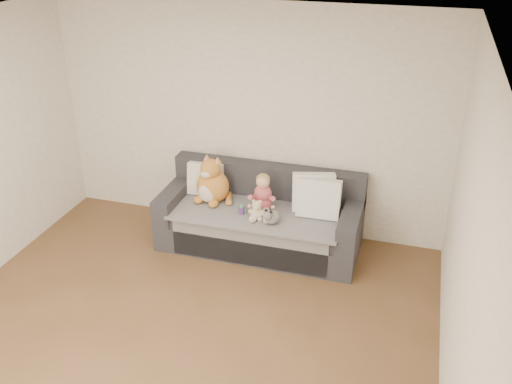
% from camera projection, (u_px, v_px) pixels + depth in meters
% --- Properties ---
extents(room_shell, '(5.00, 5.00, 5.00)m').
position_uv_depth(room_shell, '(171.00, 205.00, 4.57)').
color(room_shell, brown).
rests_on(room_shell, ground).
extents(sofa, '(2.20, 0.94, 0.85)m').
position_uv_depth(sofa, '(261.00, 220.00, 6.35)').
color(sofa, '#29282D').
rests_on(sofa, ground).
extents(cushion_left, '(0.41, 0.21, 0.38)m').
position_uv_depth(cushion_left, '(206.00, 179.00, 6.49)').
color(cushion_left, silver).
rests_on(cushion_left, sofa).
extents(cushion_right_back, '(0.49, 0.32, 0.43)m').
position_uv_depth(cushion_right_back, '(314.00, 192.00, 6.14)').
color(cushion_right_back, silver).
rests_on(cushion_right_back, sofa).
extents(cushion_right_front, '(0.46, 0.22, 0.43)m').
position_uv_depth(cushion_right_front, '(319.00, 198.00, 6.01)').
color(cushion_right_front, silver).
rests_on(cushion_right_front, sofa).
extents(toddler, '(0.30, 0.44, 0.43)m').
position_uv_depth(toddler, '(263.00, 196.00, 6.12)').
color(toddler, '#CA6047').
rests_on(toddler, sofa).
extents(plush_cat, '(0.44, 0.39, 0.57)m').
position_uv_depth(plush_cat, '(212.00, 184.00, 6.32)').
color(plush_cat, '#B87D28').
rests_on(plush_cat, sofa).
extents(teddy_bear, '(0.19, 0.14, 0.23)m').
position_uv_depth(teddy_bear, '(257.00, 211.00, 5.99)').
color(teddy_bear, '#C7AB89').
rests_on(teddy_bear, sofa).
extents(plush_cow, '(0.15, 0.23, 0.19)m').
position_uv_depth(plush_cow, '(272.00, 217.00, 5.92)').
color(plush_cow, white).
rests_on(plush_cow, sofa).
extents(sippy_cup, '(0.11, 0.08, 0.12)m').
position_uv_depth(sippy_cup, '(242.00, 209.00, 6.11)').
color(sippy_cup, '#5E338B').
rests_on(sippy_cup, sofa).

